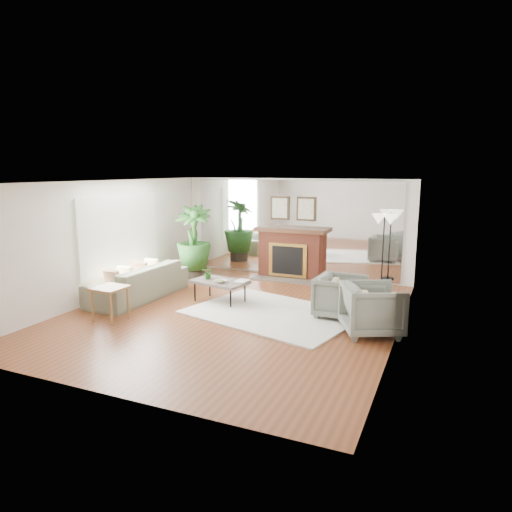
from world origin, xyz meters
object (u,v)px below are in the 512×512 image
at_px(sofa, 138,282).
at_px(armchair_back, 341,297).
at_px(armchair_front, 372,309).
at_px(side_table, 110,292).
at_px(fireplace, 290,252).
at_px(coffee_table, 220,282).
at_px(potted_ficus, 193,240).
at_px(floor_lamp, 384,225).

height_order(sofa, armchair_back, armchair_back).
bearing_deg(armchair_front, side_table, 79.21).
xyz_separation_m(fireplace, sofa, (-2.36, -3.08, -0.30)).
relative_size(fireplace, side_table, 3.28).
height_order(coffee_table, side_table, side_table).
relative_size(sofa, side_table, 3.89).
bearing_deg(fireplace, sofa, -127.43).
distance_m(coffee_table, potted_ficus, 2.26).
distance_m(coffee_table, armchair_back, 2.53).
xyz_separation_m(sofa, armchair_front, (4.96, -0.24, 0.07)).
relative_size(sofa, floor_lamp, 1.39).
relative_size(armchair_back, potted_ficus, 0.47).
bearing_deg(armchair_back, potted_ficus, 72.09).
relative_size(potted_ficus, floor_lamp, 1.06).
xyz_separation_m(coffee_table, side_table, (-1.29, -1.81, 0.11)).
bearing_deg(potted_ficus, side_table, -85.78).
bearing_deg(floor_lamp, coffee_table, -142.28).
bearing_deg(coffee_table, side_table, -125.49).
bearing_deg(fireplace, armchair_front, -51.90).
relative_size(armchair_back, side_table, 1.39).
relative_size(fireplace, coffee_table, 1.63).
xyz_separation_m(fireplace, side_table, (-1.91, -4.49, -0.13)).
xyz_separation_m(armchair_back, floor_lamp, (0.42, 2.27, 1.10)).
distance_m(coffee_table, armchair_front, 3.28).
distance_m(fireplace, coffee_table, 2.75).
bearing_deg(side_table, floor_lamp, 43.99).
xyz_separation_m(coffee_table, sofa, (-1.74, -0.41, -0.06)).
distance_m(potted_ficus, floor_lamp, 4.58).
xyz_separation_m(sofa, armchair_back, (4.27, 0.42, 0.04)).
height_order(armchair_front, side_table, armchair_front).
relative_size(coffee_table, potted_ficus, 0.68).
relative_size(sofa, armchair_front, 2.58).
xyz_separation_m(fireplace, armchair_front, (2.60, -3.32, -0.23)).
relative_size(side_table, floor_lamp, 0.36).
xyz_separation_m(fireplace, potted_ficus, (-2.15, -1.12, 0.33)).
distance_m(sofa, side_table, 1.49).
xyz_separation_m(side_table, floor_lamp, (4.24, 4.09, 0.97)).
bearing_deg(floor_lamp, potted_ficus, -170.75).
relative_size(coffee_table, floor_lamp, 0.72).
bearing_deg(armchair_back, sofa, 98.41).
xyz_separation_m(armchair_back, potted_ficus, (-4.07, 1.54, 0.59)).
bearing_deg(side_table, fireplace, 66.97).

